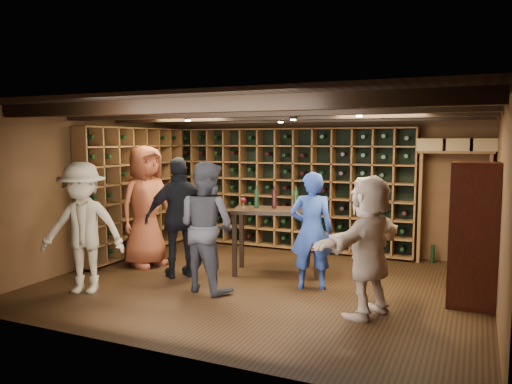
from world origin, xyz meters
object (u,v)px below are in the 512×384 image
at_px(tasting_table, 277,217).
at_px(guest_red_floral, 146,206).
at_px(display_cabinet, 473,238).
at_px(guest_khaki, 83,228).
at_px(man_blue_shirt, 312,231).
at_px(guest_woman_black, 180,218).
at_px(man_grey_suit, 206,227).
at_px(guest_beige, 369,246).

bearing_deg(tasting_table, guest_red_floral, 176.62).
distance_m(display_cabinet, guest_khaki, 5.00).
xyz_separation_m(man_blue_shirt, guest_woman_black, (-1.97, -0.22, 0.09)).
relative_size(man_grey_suit, guest_khaki, 1.00).
distance_m(man_blue_shirt, guest_khaki, 3.08).
bearing_deg(man_blue_shirt, tasting_table, -55.09).
distance_m(guest_woman_black, tasting_table, 1.46).
bearing_deg(guest_khaki, guest_woman_black, 36.49).
distance_m(man_grey_suit, guest_red_floral, 1.74).
xyz_separation_m(man_blue_shirt, guest_beige, (0.93, -0.76, 0.02)).
bearing_deg(man_blue_shirt, display_cabinet, 163.87).
bearing_deg(guest_red_floral, display_cabinet, -74.15).
relative_size(display_cabinet, tasting_table, 1.20).
relative_size(display_cabinet, guest_red_floral, 0.89).
xyz_separation_m(man_blue_shirt, man_grey_suit, (-1.27, -0.66, 0.07)).
distance_m(man_grey_suit, guest_woman_black, 0.83).
bearing_deg(guest_red_floral, guest_beige, -86.94).
bearing_deg(man_grey_suit, display_cabinet, -153.50).
bearing_deg(display_cabinet, man_blue_shirt, -177.34).
bearing_deg(guest_beige, guest_red_floral, -80.00).
bearing_deg(display_cabinet, guest_beige, -142.12).
bearing_deg(man_grey_suit, guest_red_floral, -12.62).
bearing_deg(man_blue_shirt, guest_beige, 122.05).
bearing_deg(tasting_table, guest_beige, -52.73).
xyz_separation_m(guest_khaki, guest_beige, (3.67, 0.65, -0.05)).
bearing_deg(guest_beige, tasting_table, -105.07).
bearing_deg(guest_red_floral, man_blue_shirt, -76.12).
height_order(display_cabinet, guest_khaki, guest_khaki).
xyz_separation_m(guest_woman_black, guest_beige, (2.90, -0.54, -0.07)).
bearing_deg(display_cabinet, tasting_table, 171.03).
relative_size(display_cabinet, guest_khaki, 1.00).
xyz_separation_m(guest_red_floral, guest_woman_black, (0.86, -0.32, -0.08)).
xyz_separation_m(guest_red_floral, tasting_table, (2.11, 0.43, -0.11)).
relative_size(guest_red_floral, guest_woman_black, 1.09).
height_order(man_grey_suit, guest_beige, man_grey_suit).
xyz_separation_m(display_cabinet, guest_woman_black, (-4.00, -0.32, 0.04)).
xyz_separation_m(guest_red_floral, guest_khaki, (0.09, -1.51, -0.10)).
height_order(guest_red_floral, guest_beige, guest_red_floral).
relative_size(man_blue_shirt, guest_khaki, 0.92).
relative_size(guest_beige, tasting_table, 1.14).
relative_size(guest_woman_black, tasting_table, 1.23).
bearing_deg(man_blue_shirt, guest_woman_black, -12.40).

